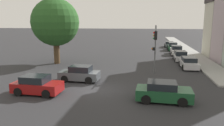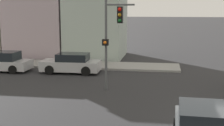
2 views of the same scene
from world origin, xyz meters
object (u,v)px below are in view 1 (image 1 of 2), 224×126
parked_car_1 (180,56)px  parked_car_3 (173,47)px  crossing_car_0 (37,85)px  parked_car_2 (176,50)px  street_tree (55,22)px  parked_car_0 (189,63)px  traffic_signal (155,43)px  crossing_car_1 (80,74)px  crossing_car_2 (163,92)px  parked_car_4 (169,44)px

parked_car_1 → parked_car_3: size_ratio=1.03×
crossing_car_0 → parked_car_2: bearing=61.8°
street_tree → crossing_car_0: street_tree is taller
parked_car_1 → crossing_car_0: bearing=142.5°
street_tree → parked_car_0: (17.27, -0.42, -4.88)m
crossing_car_0 → parked_car_0: (13.71, 11.93, -0.04)m
traffic_signal → parked_car_2: bearing=-104.7°
traffic_signal → crossing_car_0: bearing=42.3°
parked_car_1 → crossing_car_1: bearing=139.8°
traffic_signal → crossing_car_2: size_ratio=1.32×
street_tree → parked_car_1: size_ratio=2.02×
crossing_car_2 → parked_car_2: (3.80, 23.28, 0.05)m
crossing_car_1 → parked_car_3: 27.24m
street_tree → parked_car_1: 18.36m
parked_car_0 → parked_car_2: 11.22m
crossing_car_2 → parked_car_4: (3.64, 34.20, -0.07)m
crossing_car_1 → parked_car_3: parked_car_3 is taller
parked_car_3 → parked_car_4: size_ratio=1.02×
traffic_signal → crossing_car_2: traffic_signal is taller
street_tree → parked_car_1: bearing=15.8°
parked_car_4 → crossing_car_0: bearing=160.3°
crossing_car_2 → parked_car_0: (3.87, 12.06, -0.03)m
parked_car_1 → parked_car_4: (0.01, 16.90, -0.05)m
street_tree → crossing_car_2: bearing=-43.0°
parked_car_1 → crossing_car_2: bearing=168.7°
street_tree → parked_car_2: 20.87m
street_tree → parked_car_3: size_ratio=2.07×
crossing_car_1 → parked_car_2: parked_car_2 is taller
parked_car_0 → parked_car_4: bearing=-0.3°
traffic_signal → parked_car_1: traffic_signal is taller
parked_car_1 → parked_car_2: parked_car_2 is taller
parked_car_1 → parked_car_3: parked_car_3 is taller
parked_car_2 → parked_car_0: bearing=-178.2°
crossing_car_0 → crossing_car_2: bearing=1.6°
crossing_car_2 → parked_car_4: size_ratio=0.97×
crossing_car_2 → crossing_car_0: bearing=-178.3°
parked_car_3 → crossing_car_0: bearing=156.9°
parked_car_0 → parked_car_4: (-0.23, 22.14, -0.04)m
traffic_signal → parked_car_2: size_ratio=1.17×
crossing_car_1 → parked_car_0: 13.86m
parked_car_3 → street_tree: bearing=136.0°
crossing_car_2 → parked_car_0: size_ratio=0.95×
parked_car_3 → parked_car_4: (-0.17, 5.18, -0.10)m
parked_car_2 → parked_car_4: 10.92m
traffic_signal → parked_car_3: (4.23, 20.65, -2.71)m
crossing_car_0 → parked_car_0: bearing=43.4°
traffic_signal → parked_car_4: traffic_signal is taller
crossing_car_0 → crossing_car_1: size_ratio=1.00×
traffic_signal → crossing_car_0: traffic_signal is taller
traffic_signal → parked_car_0: traffic_signal is taller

